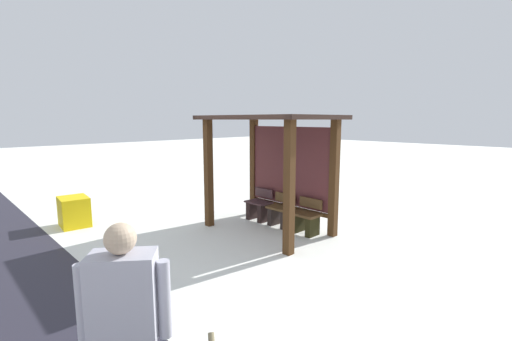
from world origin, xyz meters
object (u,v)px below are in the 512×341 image
Objects in this scene: bench_center_inside at (281,213)px; person_walking at (125,317)px; grit_bin at (74,212)px; bus_shelter at (276,147)px; bench_right_inside at (306,220)px; bench_left_inside at (259,208)px.

bench_center_inside is 5.32m from person_walking.
bench_center_inside is 4.55m from grit_bin.
bus_shelter is 1.62m from bench_right_inside.
person_walking reaches higher than bench_right_inside.
grit_bin is (-2.53, -3.23, 0.04)m from bench_left_inside.
person_walking reaches higher than grit_bin.
bench_left_inside is 1.01× the size of bench_center_inside.
bench_left_inside is 5.68m from person_walking.
bus_shelter is 3.76× the size of bench_left_inside.
person_walking is (1.93, -4.59, 0.68)m from bench_right_inside.
bench_right_inside is (0.68, 0.00, -0.00)m from bench_center_inside.
grit_bin is (-3.20, -3.23, 0.03)m from bench_center_inside.
bench_center_inside is 1.02× the size of grit_bin.
bench_center_inside is 0.44× the size of person_walking.
bench_right_inside is at bearing 0.01° from bench_center_inside.
bench_right_inside is at bearing -0.03° from bench_left_inside.
bench_center_inside is at bearing 90.00° from bus_shelter.
person_walking reaches higher than bench_left_inside.
person_walking is at bearing -60.39° from bench_center_inside.
bus_shelter reaches higher than bench_center_inside.
grit_bin is (-5.81, 1.35, -0.64)m from person_walking.
bench_right_inside is (1.36, -0.00, 0.00)m from bench_left_inside.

